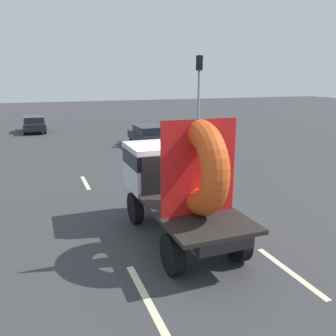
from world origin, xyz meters
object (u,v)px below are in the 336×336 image
object	(u,v)px
flatbed_truck	(175,177)
oncoming_car	(34,124)
traffic_light	(199,88)
distant_sedan	(148,135)

from	to	relation	value
flatbed_truck	oncoming_car	size ratio (longest dim) A/B	1.25
flatbed_truck	traffic_light	world-z (taller)	traffic_light
flatbed_truck	oncoming_car	xyz separation A→B (m)	(-3.52, 22.16, -1.00)
traffic_light	flatbed_truck	bearing A→B (deg)	-118.47
oncoming_car	flatbed_truck	bearing A→B (deg)	-80.98
distant_sedan	oncoming_car	bearing A→B (deg)	127.33
flatbed_truck	traffic_light	bearing A→B (deg)	61.53
traffic_light	oncoming_car	size ratio (longest dim) A/B	1.45
distant_sedan	oncoming_car	distance (m)	11.42
flatbed_truck	distant_sedan	distance (m)	13.56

